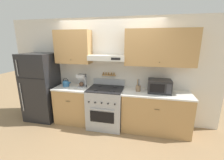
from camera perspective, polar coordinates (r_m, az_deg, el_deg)
name	(u,v)px	position (r m, az deg, el deg)	size (l,w,h in m)	color
ground_plane	(103,131)	(3.65, -3.45, -18.83)	(16.00, 16.00, 0.00)	#937551
wall_back	(115,63)	(3.62, 1.01, 6.40)	(5.20, 0.46, 2.55)	silver
counter_left	(74,104)	(3.98, -14.10, -8.84)	(0.88, 0.64, 0.91)	tan
counter_right	(155,112)	(3.61, 16.16, -11.51)	(1.50, 0.64, 0.91)	tan
stove_range	(106,107)	(3.65, -2.35, -10.22)	(0.80, 0.72, 1.09)	#ADAFB5
refrigerator	(41,87)	(4.28, -25.43, -2.44)	(0.78, 0.69, 1.72)	#232326
tea_kettle	(66,83)	(3.93, -17.15, -1.11)	(0.21, 0.17, 0.21)	teal
coffee_maker	(82,81)	(3.74, -11.34, -0.24)	(0.19, 0.22, 0.32)	#ADAFB5
microwave	(159,86)	(3.45, 17.59, -2.23)	(0.49, 0.37, 0.29)	#232326
utensil_crock	(138,88)	(3.44, 9.95, -3.06)	(0.11, 0.11, 0.28)	#8E7051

